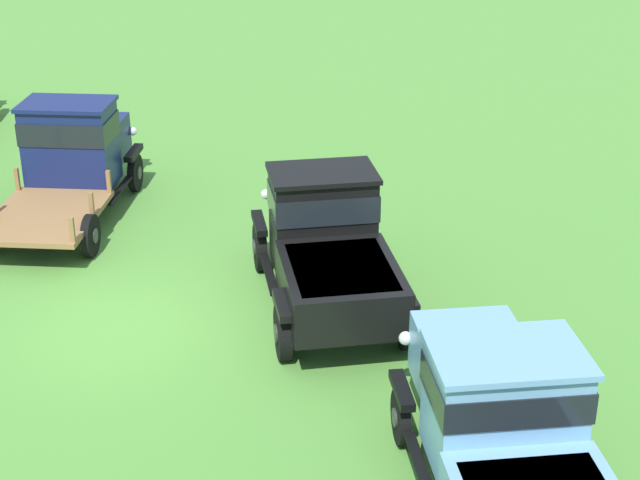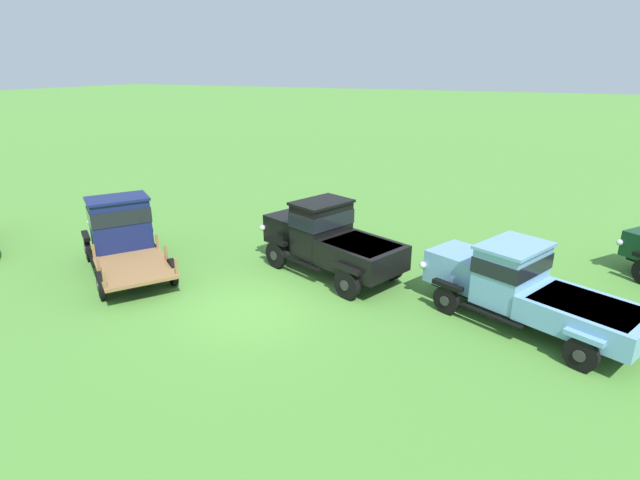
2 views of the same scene
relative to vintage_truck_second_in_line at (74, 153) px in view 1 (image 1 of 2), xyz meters
The scene contains 4 objects.
ground_plane 5.77m from the vintage_truck_second_in_line, ahead, with size 240.00×240.00×0.00m, color #518E38.
vintage_truck_second_in_line is the anchor object (origin of this frame).
vintage_truck_midrow_center 6.79m from the vintage_truck_second_in_line, 19.31° to the left, with size 5.34×3.53×2.28m.
vintage_truck_far_side 12.26m from the vintage_truck_second_in_line, ahead, with size 5.74×3.88×2.04m.
Camera 1 is at (13.67, -4.72, 8.03)m, focal length 55.00 mm.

